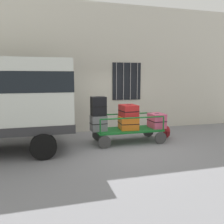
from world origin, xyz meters
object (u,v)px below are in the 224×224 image
object	(u,v)px
suitcase_left_bottom	(98,123)
suitcase_midleft_bottom	(128,123)
luggage_cart	(128,132)
backpack	(167,132)
suitcase_midleft_middle	(128,111)
suitcase_center_bottom	(157,121)
suitcase_left_middle	(98,106)

from	to	relation	value
suitcase_left_bottom	suitcase_midleft_bottom	distance (m)	1.02
luggage_cart	backpack	size ratio (longest dim) A/B	5.19
luggage_cart	suitcase_midleft_bottom	distance (m)	0.29
suitcase_midleft_middle	suitcase_center_bottom	distance (m)	1.09
suitcase_center_bottom	backpack	size ratio (longest dim) A/B	1.41
suitcase_midleft_middle	suitcase_center_bottom	bearing A→B (deg)	-1.83
suitcase_left_bottom	suitcase_midleft_middle	xyz separation A→B (m)	(1.02, 0.01, 0.37)
suitcase_left_middle	suitcase_midleft_middle	world-z (taller)	suitcase_left_middle
suitcase_midleft_bottom	suitcase_center_bottom	distance (m)	1.02
luggage_cart	backpack	bearing A→B (deg)	5.86
suitcase_midleft_bottom	backpack	distance (m)	1.58
suitcase_midleft_middle	suitcase_left_middle	bearing A→B (deg)	-179.16
luggage_cart	suitcase_midleft_middle	size ratio (longest dim) A/B	3.48
suitcase_midleft_bottom	backpack	bearing A→B (deg)	4.84
suitcase_left_middle	suitcase_left_bottom	bearing A→B (deg)	90.00
luggage_cart	suitcase_left_middle	bearing A→B (deg)	179.93
luggage_cart	suitcase_center_bottom	world-z (taller)	suitcase_center_bottom
backpack	suitcase_left_middle	bearing A→B (deg)	-176.53
suitcase_midleft_middle	backpack	bearing A→B (deg)	5.25
suitcase_midleft_bottom	luggage_cart	bearing A→B (deg)	-90.00
luggage_cart	suitcase_left_bottom	size ratio (longest dim) A/B	4.28
suitcase_left_middle	suitcase_midleft_bottom	size ratio (longest dim) A/B	0.89
luggage_cart	suitcase_left_bottom	bearing A→B (deg)	179.39
suitcase_midleft_bottom	suitcase_midleft_middle	bearing A→B (deg)	-90.00
suitcase_midleft_middle	suitcase_center_bottom	size ratio (longest dim) A/B	1.05
suitcase_left_middle	suitcase_midleft_middle	distance (m)	1.04
suitcase_left_bottom	backpack	bearing A→B (deg)	3.25
suitcase_midleft_bottom	suitcase_center_bottom	bearing A→B (deg)	-2.44
luggage_cart	backpack	distance (m)	1.52
luggage_cart	suitcase_left_bottom	world-z (taller)	suitcase_left_bottom
suitcase_left_bottom	suitcase_center_bottom	distance (m)	2.04
luggage_cart	backpack	xyz separation A→B (m)	(1.51, 0.15, -0.14)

